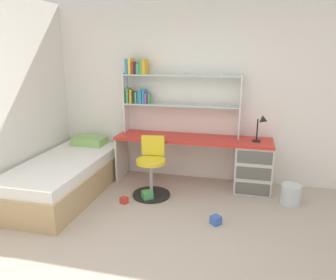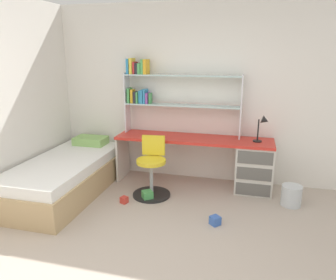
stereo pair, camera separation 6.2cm
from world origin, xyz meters
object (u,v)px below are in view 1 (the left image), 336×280
Objects in this scene: desk_lamp at (262,124)px; waste_bin at (291,195)px; toy_block_red_2 at (124,200)px; toy_block_blue_0 at (216,220)px; swivel_chair at (151,173)px; bed_platform at (66,176)px; desk at (235,161)px; toy_block_green_1 at (147,196)px; bookshelf_hutch at (162,89)px.

desk_lamp is 1.00m from waste_bin.
desk_lamp reaches higher than toy_block_red_2.
desk_lamp is 3.70× the size of toy_block_blue_0.
waste_bin is 2.61× the size of toy_block_blue_0.
bed_platform is at bearing -169.55° from swivel_chair.
desk is 1.18m from toy_block_blue_0.
desk is 0.88m from waste_bin.
swivel_chair is at bearing -175.31° from waste_bin.
bed_platform reaches higher than toy_block_red_2.
swivel_chair is 0.40× the size of bed_platform.
desk reaches higher than toy_block_red_2.
toy_block_blue_0 is 1.04m from toy_block_green_1.
desk_lamp is 0.47× the size of swivel_chair.
bed_platform is at bearing -164.82° from desk_lamp.
desk is 1.30× the size of bookshelf_hutch.
desk is at bearing 25.16° from swivel_chair.
toy_block_red_2 is at bearing -129.67° from swivel_chair.
toy_block_red_2 is (-0.26, -1.01, -1.36)m from bookshelf_hutch.
bed_platform is 15.87× the size of toy_block_green_1.
toy_block_blue_0 is (0.95, -0.59, -0.28)m from swivel_chair.
desk_lamp is (0.34, -0.02, 0.56)m from desk.
bookshelf_hutch is at bearing 127.70° from toy_block_blue_0.
toy_block_red_2 is at bearing -104.26° from bookshelf_hutch.
bookshelf_hutch is 20.50× the size of toy_block_red_2.
bookshelf_hutch reaches higher than toy_block_red_2.
toy_block_blue_0 is at bearing -9.81° from bed_platform.
toy_block_green_1 is 0.32m from toy_block_red_2.
swivel_chair reaches higher than waste_bin.
toy_block_green_1 is at bearing 1.97° from bed_platform.
desk_lamp is at bearing 24.93° from toy_block_green_1.
toy_block_blue_0 is (-0.15, -1.11, -0.36)m from desk.
desk_lamp is 2.97× the size of toy_block_green_1.
bookshelf_hutch is 2.13× the size of swivel_chair.
toy_block_green_1 is at bearing -155.07° from desk_lamp.
toy_block_blue_0 is 1.21× the size of toy_block_red_2.
desk_lamp reaches higher than toy_block_blue_0.
toy_block_blue_0 reaches higher than toy_block_red_2.
swivel_chair is (-1.44, -0.49, -0.65)m from desk_lamp.
bed_platform is 0.94m from toy_block_red_2.
waste_bin is at bearing 39.50° from toy_block_blue_0.
toy_block_green_1 is (-1.11, -0.70, -0.35)m from desk.
swivel_chair is 1.22m from bed_platform.
swivel_chair reaches higher than toy_block_red_2.
bookshelf_hutch reaches higher than waste_bin.
desk_lamp is 0.19× the size of bed_platform.
waste_bin is (0.41, -0.34, -0.84)m from desk_lamp.
desk_lamp is at bearing 65.57° from toy_block_blue_0.
swivel_chair is at bearing 50.33° from toy_block_red_2.
toy_block_red_2 is (-1.72, -0.83, -0.94)m from desk_lamp.
desk_lamp is (1.47, -0.17, -0.42)m from bookshelf_hutch.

